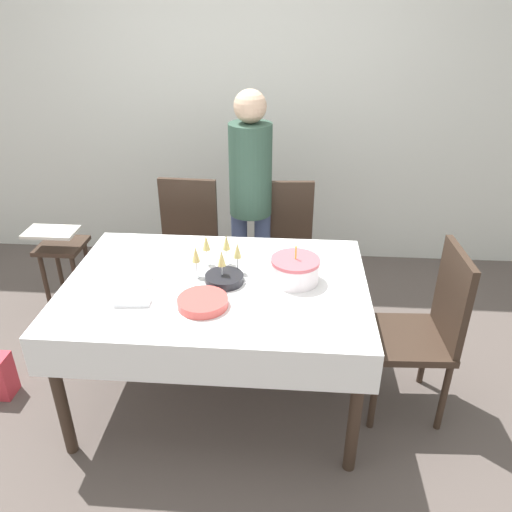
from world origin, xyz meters
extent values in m
plane|color=#564C47|center=(0.00, 0.00, 0.00)|extent=(12.00, 12.00, 0.00)
cube|color=silver|center=(0.00, 1.83, 1.35)|extent=(8.00, 0.05, 2.70)
cube|color=white|center=(0.00, 0.00, 0.74)|extent=(1.52, 1.05, 0.03)
cube|color=white|center=(0.00, 0.00, 0.65)|extent=(1.55, 1.08, 0.21)
cylinder|color=#38281E|center=(-0.70, -0.46, 0.36)|extent=(0.06, 0.06, 0.73)
cylinder|color=#38281E|center=(0.70, -0.46, 0.36)|extent=(0.06, 0.06, 0.73)
cylinder|color=#38281E|center=(-0.70, 0.46, 0.36)|extent=(0.06, 0.06, 0.73)
cylinder|color=#38281E|center=(0.70, 0.46, 0.36)|extent=(0.06, 0.06, 0.73)
cube|color=#38281E|center=(-0.34, 0.77, 0.45)|extent=(0.44, 0.44, 0.04)
cube|color=#38281E|center=(-0.33, 0.97, 0.72)|extent=(0.40, 0.06, 0.50)
cylinder|color=#38281E|center=(-0.17, 0.59, 0.22)|extent=(0.04, 0.04, 0.43)
cylinder|color=#38281E|center=(-0.53, 0.60, 0.22)|extent=(0.04, 0.04, 0.43)
cylinder|color=#38281E|center=(-0.15, 0.95, 0.22)|extent=(0.04, 0.04, 0.43)
cylinder|color=#38281E|center=(-0.51, 0.96, 0.22)|extent=(0.04, 0.04, 0.43)
cube|color=#38281E|center=(0.34, 0.77, 0.45)|extent=(0.46, 0.46, 0.04)
cube|color=#38281E|center=(0.33, 0.97, 0.72)|extent=(0.40, 0.07, 0.50)
cylinder|color=#38281E|center=(0.54, 0.61, 0.22)|extent=(0.04, 0.04, 0.43)
cylinder|color=#38281E|center=(0.18, 0.58, 0.22)|extent=(0.04, 0.04, 0.43)
cylinder|color=#38281E|center=(0.51, 0.97, 0.22)|extent=(0.04, 0.04, 0.43)
cylinder|color=#38281E|center=(0.15, 0.94, 0.22)|extent=(0.04, 0.04, 0.43)
cube|color=#38281E|center=(1.01, 0.00, 0.45)|extent=(0.44, 0.44, 0.04)
cube|color=#38281E|center=(1.20, 0.01, 0.72)|extent=(0.05, 0.40, 0.50)
cylinder|color=#38281E|center=(0.84, -0.19, 0.22)|extent=(0.04, 0.04, 0.43)
cylinder|color=#38281E|center=(0.82, 0.17, 0.22)|extent=(0.04, 0.04, 0.43)
cylinder|color=#38281E|center=(1.20, -0.17, 0.22)|extent=(0.04, 0.04, 0.43)
cylinder|color=#38281E|center=(1.18, 0.19, 0.22)|extent=(0.04, 0.04, 0.43)
cylinder|color=white|center=(0.41, 0.04, 0.81)|extent=(0.25, 0.25, 0.11)
cylinder|color=#D15B66|center=(0.41, 0.04, 0.88)|extent=(0.25, 0.25, 0.02)
cylinder|color=yellow|center=(0.41, 0.04, 0.92)|extent=(0.01, 0.01, 0.06)
sphere|color=#F9CC4C|center=(0.41, 0.04, 0.95)|extent=(0.01, 0.01, 0.01)
cylinder|color=silver|center=(0.00, 0.10, 0.76)|extent=(0.37, 0.37, 0.01)
cylinder|color=silver|center=(0.10, 0.10, 0.77)|extent=(0.05, 0.05, 0.00)
cylinder|color=silver|center=(0.10, 0.10, 0.81)|extent=(0.01, 0.01, 0.08)
cone|color=#E0CC72|center=(0.10, 0.10, 0.90)|extent=(0.04, 0.04, 0.08)
cylinder|color=silver|center=(0.03, 0.19, 0.77)|extent=(0.05, 0.05, 0.00)
cylinder|color=silver|center=(0.03, 0.19, 0.81)|extent=(0.01, 0.01, 0.08)
cone|color=#E0CC72|center=(0.03, 0.19, 0.90)|extent=(0.04, 0.04, 0.08)
cylinder|color=silver|center=(-0.07, 0.17, 0.77)|extent=(0.05, 0.05, 0.00)
cylinder|color=silver|center=(-0.07, 0.17, 0.81)|extent=(0.01, 0.01, 0.08)
cone|color=#E0CC72|center=(-0.07, 0.17, 0.90)|extent=(0.04, 0.04, 0.08)
cylinder|color=silver|center=(-0.10, 0.04, 0.77)|extent=(0.05, 0.05, 0.00)
cylinder|color=silver|center=(-0.10, 0.04, 0.81)|extent=(0.01, 0.01, 0.08)
cone|color=#E0CC72|center=(-0.10, 0.04, 0.90)|extent=(0.04, 0.04, 0.08)
cylinder|color=silver|center=(0.03, 0.01, 0.77)|extent=(0.05, 0.05, 0.00)
cylinder|color=silver|center=(0.03, 0.01, 0.81)|extent=(0.01, 0.01, 0.08)
cone|color=#E0CC72|center=(0.03, 0.01, 0.90)|extent=(0.04, 0.04, 0.08)
cylinder|color=#CC4C47|center=(-0.03, -0.23, 0.76)|extent=(0.24, 0.24, 0.01)
cylinder|color=#CC4C47|center=(-0.03, -0.23, 0.77)|extent=(0.24, 0.24, 0.01)
cylinder|color=#CC4C47|center=(-0.03, -0.23, 0.78)|extent=(0.24, 0.24, 0.01)
cylinder|color=#CC4C47|center=(-0.03, -0.23, 0.78)|extent=(0.24, 0.24, 0.01)
cylinder|color=#CC4C47|center=(-0.03, -0.23, 0.79)|extent=(0.24, 0.24, 0.01)
cylinder|color=#CC4C47|center=(-0.03, -0.23, 0.80)|extent=(0.24, 0.24, 0.01)
cylinder|color=black|center=(0.04, 0.00, 0.76)|extent=(0.20, 0.20, 0.01)
cylinder|color=black|center=(0.04, 0.00, 0.77)|extent=(0.20, 0.20, 0.01)
cylinder|color=black|center=(0.04, 0.00, 0.78)|extent=(0.20, 0.20, 0.01)
cylinder|color=black|center=(0.04, 0.00, 0.78)|extent=(0.20, 0.20, 0.01)
cylinder|color=black|center=(0.04, 0.00, 0.79)|extent=(0.20, 0.20, 0.01)
cylinder|color=black|center=(0.04, 0.00, 0.80)|extent=(0.20, 0.20, 0.01)
cube|color=silver|center=(0.40, -0.18, 0.76)|extent=(0.29, 0.10, 0.00)
cube|color=silver|center=(-0.37, -0.24, 0.77)|extent=(0.17, 0.07, 0.02)
cube|color=white|center=(-0.40, -0.06, 0.77)|extent=(0.15, 0.15, 0.01)
cylinder|color=#3F4C72|center=(0.02, 0.92, 0.38)|extent=(0.11, 0.11, 0.76)
cylinder|color=#3F4C72|center=(0.18, 0.92, 0.38)|extent=(0.11, 0.11, 0.76)
cylinder|color=#335142|center=(0.10, 0.92, 1.06)|extent=(0.28, 0.28, 0.60)
sphere|color=#D8B293|center=(0.10, 0.92, 1.47)|extent=(0.21, 0.21, 0.21)
cube|color=#38281E|center=(-1.18, 0.75, 0.55)|extent=(0.30, 0.30, 0.03)
cube|color=silver|center=(-1.18, 0.65, 0.70)|extent=(0.33, 0.20, 0.02)
cylinder|color=#38281E|center=(-1.29, 0.64, 0.27)|extent=(0.03, 0.03, 0.54)
cylinder|color=#38281E|center=(-1.07, 0.64, 0.27)|extent=(0.03, 0.03, 0.54)
cylinder|color=#38281E|center=(-1.29, 0.86, 0.27)|extent=(0.03, 0.03, 0.54)
cylinder|color=#38281E|center=(-1.07, 0.86, 0.27)|extent=(0.03, 0.03, 0.54)
camera|label=1|loc=(0.37, -2.19, 2.08)|focal=35.00mm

